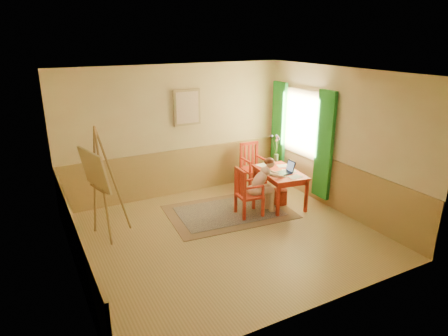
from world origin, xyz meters
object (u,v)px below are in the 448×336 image
chair_back (252,166)px  laptop (285,171)px  table (280,175)px  chair_left (247,192)px  easel (97,174)px  figure (263,183)px

chair_back → laptop: bearing=-88.8°
table → chair_left: size_ratio=1.32×
chair_left → easel: size_ratio=0.49×
figure → easel: 3.08m
chair_back → figure: (-0.54, -1.25, 0.10)m
chair_left → figure: 0.37m
table → chair_back: 1.06m
table → chair_back: (0.00, 1.05, -0.11)m
figure → laptop: size_ratio=2.80×
table → easel: size_ratio=0.65×
figure → easel: size_ratio=0.56×
figure → chair_left: bearing=177.9°
chair_left → laptop: bearing=2.2°
chair_left → table: bearing=11.6°
chair_back → laptop: (0.02, -1.20, 0.25)m
table → laptop: 0.20m
laptop → table: bearing=100.4°
table → chair_back: bearing=89.9°
laptop → easel: (-3.56, 0.39, 0.41)m
chair_back → chair_left: bearing=-125.6°
chair_left → easel: bearing=170.9°
table → chair_back: chair_back is taller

